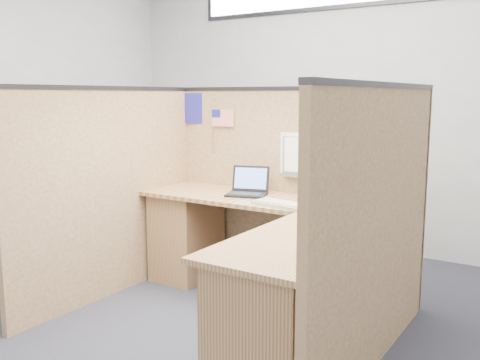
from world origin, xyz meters
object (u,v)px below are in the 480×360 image
Objects in this scene: laptop at (250,188)px; mouse at (363,213)px; l_desk at (262,262)px; keyboard at (286,205)px.

mouse is (0.97, -0.26, -0.03)m from laptop.
laptop reaches higher than l_desk.
keyboard is 4.16× the size of mouse.
mouse is (0.60, 0.19, 0.36)m from l_desk.
keyboard is (0.44, -0.26, -0.04)m from laptop.
keyboard is 0.53m from mouse.
laptop is (-0.37, 0.45, 0.39)m from l_desk.
laptop is at bearing 164.83° from mouse.
laptop is at bearing 158.20° from keyboard.
keyboard is at bearing -48.13° from laptop.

